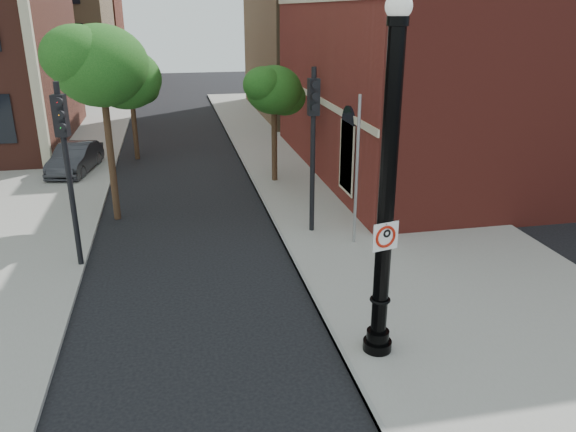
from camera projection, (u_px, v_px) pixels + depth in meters
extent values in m
plane|color=black|center=(248.00, 364.00, 11.94)|extent=(120.00, 120.00, 0.00)
cube|color=gray|center=(363.00, 198.00, 22.26)|extent=(8.00, 60.00, 0.12)
cube|color=gray|center=(8.00, 167.00, 26.73)|extent=(10.00, 50.00, 0.12)
cube|color=gray|center=(265.00, 204.00, 21.50)|extent=(0.10, 60.00, 0.14)
cube|color=maroon|center=(547.00, 35.00, 25.80)|extent=(22.00, 16.00, 12.00)
cube|color=black|center=(347.00, 158.00, 20.47)|extent=(0.08, 1.40, 2.40)
cube|color=beige|center=(314.00, 97.00, 24.54)|extent=(0.06, 16.00, 0.25)
cube|color=beige|center=(25.00, 12.00, 23.79)|extent=(0.40, 0.40, 14.00)
cube|color=#8E714D|center=(36.00, 23.00, 47.98)|extent=(12.00, 12.00, 12.00)
cube|color=maroon|center=(64.00, 30.00, 61.19)|extent=(12.00, 12.00, 10.00)
cube|color=#8E714D|center=(409.00, 11.00, 40.15)|extent=(22.00, 14.00, 14.00)
cylinder|color=black|center=(377.00, 347.00, 12.23)|extent=(0.62, 0.62, 0.33)
cylinder|color=black|center=(378.00, 336.00, 12.13)|extent=(0.49, 0.49, 0.28)
cylinder|color=black|center=(386.00, 199.00, 11.05)|extent=(0.33, 0.33, 6.47)
torus|color=black|center=(380.00, 300.00, 11.83)|extent=(0.45, 0.45, 0.07)
cylinder|color=black|center=(398.00, 21.00, 9.91)|extent=(0.40, 0.40, 0.17)
sphere|color=silver|center=(399.00, 6.00, 9.82)|extent=(0.49, 0.49, 0.49)
cube|color=white|center=(386.00, 237.00, 11.13)|extent=(0.58, 0.16, 0.59)
cube|color=black|center=(386.00, 224.00, 11.03)|extent=(0.57, 0.15, 0.05)
cube|color=black|center=(385.00, 249.00, 11.22)|extent=(0.57, 0.15, 0.05)
cube|color=black|center=(374.00, 239.00, 11.02)|extent=(0.05, 0.02, 0.59)
cube|color=black|center=(397.00, 234.00, 11.24)|extent=(0.05, 0.02, 0.59)
torus|color=#AC1606|center=(386.00, 237.00, 11.13)|extent=(0.47, 0.17, 0.47)
cube|color=#AC1606|center=(386.00, 237.00, 11.13)|extent=(0.33, 0.09, 0.33)
cube|color=black|center=(383.00, 237.00, 11.10)|extent=(0.05, 0.02, 0.27)
torus|color=black|center=(387.00, 233.00, 11.11)|extent=(0.19, 0.10, 0.18)
cylinder|color=black|center=(386.00, 224.00, 11.04)|extent=(0.03, 0.03, 0.03)
imported|color=#29292E|center=(75.00, 158.00, 25.66)|extent=(2.17, 4.36, 1.37)
cylinder|color=black|center=(69.00, 180.00, 15.49)|extent=(0.16, 0.16, 5.33)
cube|color=black|center=(60.00, 116.00, 14.88)|extent=(0.39, 0.37, 1.11)
sphere|color=#E50505|center=(59.00, 102.00, 14.59)|extent=(0.20, 0.20, 0.20)
sphere|color=#FF8C00|center=(60.00, 115.00, 14.70)|extent=(0.20, 0.20, 0.20)
sphere|color=#00E519|center=(62.00, 127.00, 14.82)|extent=(0.20, 0.20, 0.20)
cylinder|color=black|center=(313.00, 154.00, 17.99)|extent=(0.16, 0.16, 5.45)
cube|color=black|center=(314.00, 97.00, 17.36)|extent=(0.35, 0.32, 1.14)
sphere|color=#E50505|center=(315.00, 85.00, 17.05)|extent=(0.20, 0.20, 0.20)
sphere|color=#FF8C00|center=(315.00, 96.00, 17.17)|extent=(0.20, 0.20, 0.20)
sphere|color=#00E519|center=(315.00, 107.00, 17.29)|extent=(0.20, 0.20, 0.20)
cylinder|color=#999999|center=(357.00, 173.00, 17.12)|extent=(0.10, 0.10, 4.77)
cylinder|color=#362315|center=(110.00, 151.00, 19.38)|extent=(0.24, 0.24, 5.00)
ellipsoid|color=#134412|center=(101.00, 66.00, 18.39)|extent=(3.14, 3.14, 2.67)
ellipsoid|color=#134412|center=(126.00, 79.00, 19.23)|extent=(2.43, 2.43, 2.06)
ellipsoid|color=#134412|center=(77.00, 56.00, 17.75)|extent=(2.28, 2.28, 1.94)
cylinder|color=#362315|center=(134.00, 125.00, 27.76)|extent=(0.24, 0.24, 3.48)
ellipsoid|color=#134412|center=(130.00, 84.00, 27.07)|extent=(2.19, 2.19, 1.86)
ellipsoid|color=#134412|center=(142.00, 90.00, 27.65)|extent=(1.69, 1.69, 1.44)
ellipsoid|color=#134412|center=(120.00, 79.00, 26.63)|extent=(1.59, 1.59, 1.35)
cylinder|color=#362315|center=(274.00, 141.00, 23.84)|extent=(0.24, 0.24, 3.71)
ellipsoid|color=#134412|center=(274.00, 90.00, 23.10)|extent=(2.33, 2.33, 1.98)
ellipsoid|color=#134412|center=(285.00, 97.00, 23.72)|extent=(1.80, 1.80, 1.53)
ellipsoid|color=#134412|center=(264.00, 85.00, 22.63)|extent=(1.70, 1.70, 1.44)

